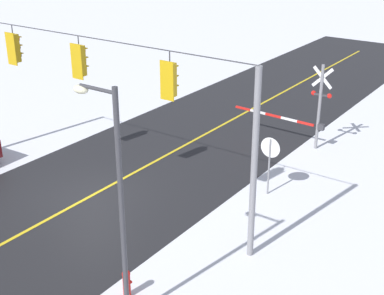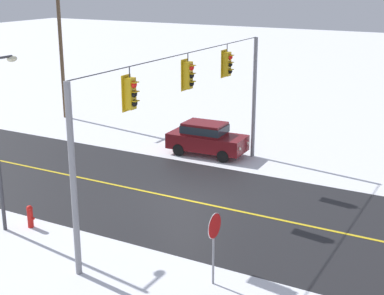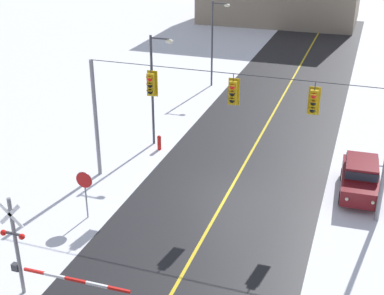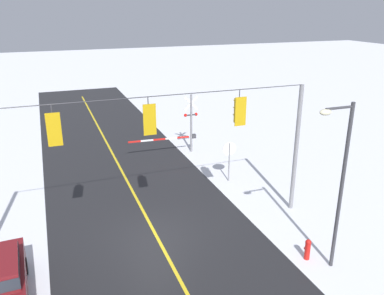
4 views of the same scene
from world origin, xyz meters
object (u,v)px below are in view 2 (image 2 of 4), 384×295
at_px(stop_sign, 214,233).
at_px(parked_car_maroon, 206,137).
at_px(utility_pole, 61,51).
at_px(fire_hydrant, 30,216).

xyz_separation_m(stop_sign, parked_car_maroon, (11.58, 6.32, -0.76)).
distance_m(parked_car_maroon, utility_pole, 12.92).
bearing_deg(stop_sign, parked_car_maroon, 28.63).
distance_m(fire_hydrant, utility_pole, 17.99).
bearing_deg(fire_hydrant, utility_pole, 36.92).
distance_m(stop_sign, fire_hydrant, 8.01).
relative_size(fire_hydrant, utility_pole, 0.10).
height_order(stop_sign, utility_pole, utility_pole).
bearing_deg(utility_pole, parked_car_maroon, -102.91).
relative_size(parked_car_maroon, fire_hydrant, 4.84).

